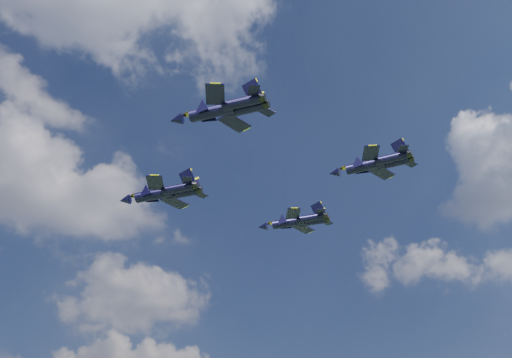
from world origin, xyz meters
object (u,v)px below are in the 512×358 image
at_px(jet_right, 287,223).
at_px(jet_slot, 363,166).
at_px(jet_left, 209,112).
at_px(jet_lead, 152,195).

xyz_separation_m(jet_right, jet_slot, (3.02, -23.84, -1.01)).
bearing_deg(jet_left, jet_slot, -43.48).
bearing_deg(jet_slot, jet_lead, 92.00).
height_order(jet_left, jet_slot, jet_left).
height_order(jet_lead, jet_left, jet_lead).
height_order(jet_left, jet_right, jet_left).
height_order(jet_lead, jet_right, jet_lead).
xyz_separation_m(jet_lead, jet_right, (24.72, -1.47, -2.12)).
height_order(jet_lead, jet_slot, jet_lead).
xyz_separation_m(jet_left, jet_slot, (25.26, 3.14, -1.91)).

